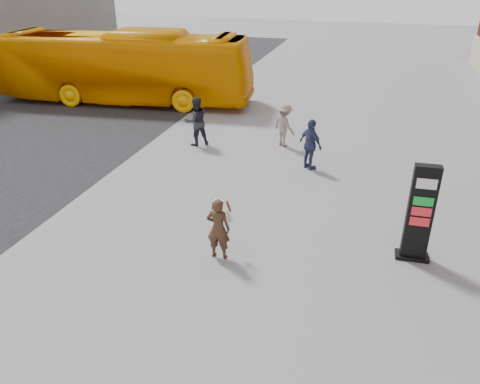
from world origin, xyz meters
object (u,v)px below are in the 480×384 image
(bus, at_px, (125,67))
(pedestrian_a, at_px, (196,121))
(info_pylon, at_px, (420,214))
(pedestrian_c, at_px, (311,145))
(woman, at_px, (218,228))
(pedestrian_b, at_px, (284,125))

(bus, bearing_deg, pedestrian_a, -137.20)
(info_pylon, bearing_deg, pedestrian_c, 121.97)
(info_pylon, distance_m, bus, 16.93)
(bus, bearing_deg, woman, -149.52)
(info_pylon, xyz_separation_m, bus, (-13.19, 10.61, 0.53))
(pedestrian_b, bearing_deg, bus, 14.16)
(bus, height_order, pedestrian_a, bus)
(bus, distance_m, pedestrian_a, 7.38)
(info_pylon, relative_size, bus, 0.19)
(pedestrian_a, xyz_separation_m, pedestrian_b, (3.23, 0.82, -0.11))
(woman, height_order, pedestrian_c, pedestrian_c)
(pedestrian_a, relative_size, pedestrian_c, 1.07)
(bus, distance_m, pedestrian_c, 11.69)
(woman, xyz_separation_m, pedestrian_a, (-3.23, 7.00, 0.13))
(woman, distance_m, pedestrian_a, 7.71)
(pedestrian_c, bearing_deg, woman, 118.11)
(info_pylon, distance_m, pedestrian_c, 5.64)
(info_pylon, relative_size, pedestrian_c, 1.38)
(woman, relative_size, pedestrian_b, 0.94)
(bus, bearing_deg, info_pylon, -134.84)
(pedestrian_c, bearing_deg, pedestrian_b, -16.41)
(pedestrian_a, bearing_deg, pedestrian_c, 126.52)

